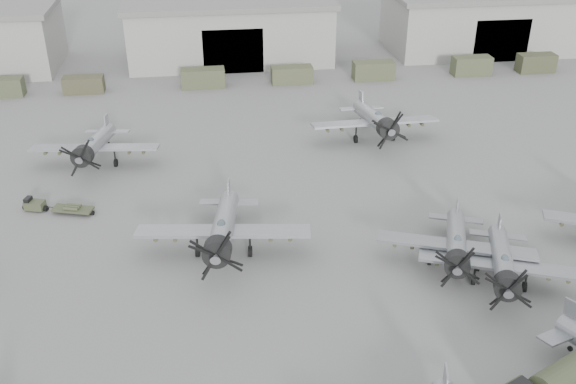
% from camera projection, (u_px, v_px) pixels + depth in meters
% --- Properties ---
extents(ground, '(220.00, 220.00, 0.00)m').
position_uv_depth(ground, '(293.00, 350.00, 39.52)').
color(ground, '#535351').
rests_on(ground, ground).
extents(hangar_center, '(29.00, 14.80, 8.70)m').
position_uv_depth(hangar_center, '(230.00, 29.00, 91.36)').
color(hangar_center, gray).
rests_on(hangar_center, ground).
extents(hangar_right, '(29.00, 14.80, 8.70)m').
position_uv_depth(hangar_right, '(483.00, 20.00, 96.00)').
color(hangar_right, gray).
rests_on(hangar_right, ground).
extents(support_truck_2, '(4.94, 2.20, 2.04)m').
position_uv_depth(support_truck_2, '(84.00, 85.00, 80.21)').
color(support_truck_2, '#3E3C28').
rests_on(support_truck_2, ground).
extents(support_truck_3, '(5.54, 2.20, 2.41)m').
position_uv_depth(support_truck_3, '(203.00, 78.00, 81.94)').
color(support_truck_3, '#42472E').
rests_on(support_truck_3, ground).
extents(support_truck_4, '(5.34, 2.20, 2.19)m').
position_uv_depth(support_truck_4, '(292.00, 75.00, 83.39)').
color(support_truck_4, '#43482F').
rests_on(support_truck_4, ground).
extents(support_truck_5, '(5.40, 2.20, 2.39)m').
position_uv_depth(support_truck_5, '(373.00, 70.00, 84.68)').
color(support_truck_5, '#43482F').
rests_on(support_truck_5, ground).
extents(support_truck_6, '(5.15, 2.20, 2.49)m').
position_uv_depth(support_truck_6, '(471.00, 66.00, 86.31)').
color(support_truck_6, '#41482F').
rests_on(support_truck_6, ground).
extents(support_truck_7, '(5.04, 2.20, 2.46)m').
position_uv_depth(support_truck_7, '(536.00, 63.00, 87.44)').
color(support_truck_7, '#3A3D28').
rests_on(support_truck_7, ground).
extents(aircraft_mid_1, '(13.23, 11.91, 5.26)m').
position_uv_depth(aircraft_mid_1, '(223.00, 230.00, 47.39)').
color(aircraft_mid_1, gray).
rests_on(aircraft_mid_1, ground).
extents(aircraft_mid_2, '(11.32, 10.23, 4.58)m').
position_uv_depth(aircraft_mid_2, '(456.00, 244.00, 46.24)').
color(aircraft_mid_2, gray).
rests_on(aircraft_mid_2, ground).
extents(aircraft_far_0, '(12.35, 11.11, 4.91)m').
position_uv_depth(aircraft_far_0, '(93.00, 146.00, 60.98)').
color(aircraft_far_0, '#93959B').
rests_on(aircraft_far_0, ground).
extents(aircraft_far_1, '(13.26, 11.93, 5.32)m').
position_uv_depth(aircraft_far_1, '(376.00, 120.00, 66.15)').
color(aircraft_far_1, '#95989D').
rests_on(aircraft_far_1, ground).
extents(aircraft_extra_959, '(11.32, 10.23, 4.58)m').
position_uv_depth(aircraft_extra_959, '(503.00, 264.00, 44.08)').
color(aircraft_extra_959, gray).
rests_on(aircraft_extra_959, ground).
extents(tug_trailer, '(5.98, 2.79, 1.19)m').
position_uv_depth(tug_trailer, '(49.00, 207.00, 54.32)').
color(tug_trailer, '#393F29').
rests_on(tug_trailer, ground).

